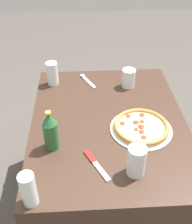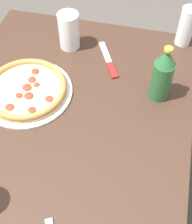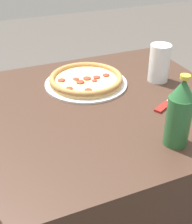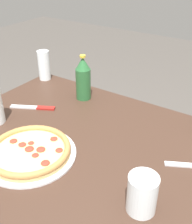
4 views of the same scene
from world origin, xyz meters
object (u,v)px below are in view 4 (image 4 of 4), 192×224
knife (35,108)px  pizza_veggie (30,151)px  glass_cola (142,195)px  glass_mango_juice (44,67)px  beer_bottle (83,79)px

knife → pizza_veggie: bearing=131.8°
pizza_veggie → glass_cola: 0.42m
pizza_veggie → glass_mango_juice: size_ratio=2.04×
knife → glass_mango_juice: bearing=-55.8°
pizza_veggie → knife: bearing=-48.2°
glass_mango_juice → knife: glass_mango_juice is taller
glass_mango_juice → beer_bottle: size_ratio=0.74×
pizza_veggie → knife: (0.22, -0.25, -0.01)m
pizza_veggie → glass_mango_juice: 0.65m
beer_bottle → knife: 0.26m
pizza_veggie → glass_mango_juice: (0.40, -0.51, 0.05)m
glass_cola → knife: size_ratio=0.61×
glass_cola → pizza_veggie: bearing=0.7°
pizza_veggie → glass_cola: size_ratio=2.75×
beer_bottle → knife: beer_bottle is taller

